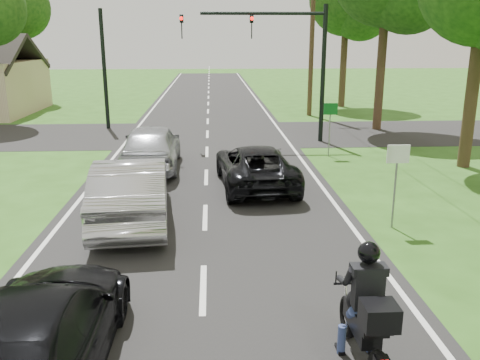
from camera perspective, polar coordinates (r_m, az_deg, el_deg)
name	(u,v)px	position (r m, az deg, el deg)	size (l,w,h in m)	color
ground	(203,289)	(9.88, -4.16, -12.13)	(140.00, 140.00, 0.00)	#2A5317
road	(207,163)	(19.30, -3.77, 1.89)	(8.00, 100.00, 0.01)	black
cross_road	(207,134)	(25.17, -3.68, 5.15)	(60.00, 7.00, 0.01)	black
motorcycle_rider	(366,321)	(7.61, 13.99, -15.12)	(0.64, 2.26, 1.95)	black
dark_suv	(255,166)	(16.13, 1.72, 1.60)	(2.21, 4.78, 1.33)	black
silver_sedan	(132,190)	(13.27, -12.07, -1.12)	(1.76, 5.05, 1.66)	#BABABF
silver_suv	(151,146)	(18.53, -9.92, 3.75)	(1.96, 4.86, 1.66)	#A6A9AE
dark_car_behind	(37,334)	(7.75, -21.80, -15.78)	(1.94, 4.78, 1.39)	black
traffic_signal	(282,49)	(22.96, 4.74, 14.49)	(6.38, 0.44, 6.00)	black
signal_pole_far	(104,70)	(27.33, -14.98, 11.83)	(0.20, 0.20, 6.00)	black
utility_pole_far	(312,29)	(31.32, 8.11, 16.44)	(1.60, 0.28, 10.00)	#503824
sign_white	(397,166)	(12.91, 17.23, 1.51)	(0.55, 0.07, 2.12)	slate
sign_green	(330,117)	(20.49, 10.10, 7.03)	(0.55, 0.07, 2.12)	slate
tree_row_e	(352,2)	(35.81, 12.44, 18.94)	(5.28, 5.12, 9.61)	#332316
tree_left_far	(11,0)	(41.01, -24.32, 17.94)	(5.76, 5.58, 10.14)	#332316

